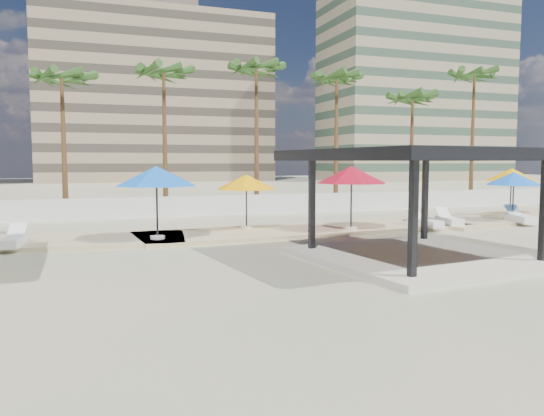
{
  "coord_description": "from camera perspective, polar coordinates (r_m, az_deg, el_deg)",
  "views": [
    {
      "loc": [
        -7.94,
        -15.49,
        3.25
      ],
      "look_at": [
        -0.83,
        4.52,
        1.4
      ],
      "focal_mm": 35.0,
      "sensor_mm": 36.0,
      "label": 1
    }
  ],
  "objects": [
    {
      "name": "palm_g",
      "position": [
        40.99,
        14.89,
        10.92
      ],
      "size": [
        3.0,
        3.0,
        8.74
      ],
      "color": "brown",
      "rests_on": "ground"
    },
    {
      "name": "umbrella_d",
      "position": [
        30.69,
        24.58,
        2.89
      ],
      "size": [
        3.35,
        3.35,
        2.55
      ],
      "rotation": [
        0.0,
        0.0,
        -0.19
      ],
      "color": "beige",
      "rests_on": "promenade"
    },
    {
      "name": "boundary_wall",
      "position": [
        32.58,
        -5.38,
        0.3
      ],
      "size": [
        56.0,
        0.3,
        1.2
      ],
      "primitive_type": "cube",
      "color": "silver",
      "rests_on": "ground"
    },
    {
      "name": "palm_f",
      "position": [
        38.46,
        6.98,
        13.13
      ],
      "size": [
        3.0,
        3.0,
        9.93
      ],
      "color": "brown",
      "rests_on": "ground"
    },
    {
      "name": "umbrella_c",
      "position": [
        24.14,
        8.55,
        3.54
      ],
      "size": [
        3.83,
        3.83,
        2.89
      ],
      "rotation": [
        0.0,
        0.0,
        -0.2
      ],
      "color": "beige",
      "rests_on": "promenade"
    },
    {
      "name": "lounger_c",
      "position": [
        26.43,
        16.05,
        -1.47
      ],
      "size": [
        0.83,
        2.12,
        0.79
      ],
      "rotation": [
        0.0,
        0.0,
        1.64
      ],
      "color": "white",
      "rests_on": "promenade"
    },
    {
      "name": "umbrella_e",
      "position": [
        34.27,
        24.37,
        3.28
      ],
      "size": [
        4.0,
        4.0,
        2.7
      ],
      "rotation": [
        0.0,
        0.0,
        0.42
      ],
      "color": "beige",
      "rests_on": "promenade"
    },
    {
      "name": "palm_h",
      "position": [
        45.31,
        20.93,
        12.68
      ],
      "size": [
        3.0,
        3.0,
        10.84
      ],
      "color": "brown",
      "rests_on": "ground"
    },
    {
      "name": "lounger_d",
      "position": [
        30.19,
        25.09,
        -0.95
      ],
      "size": [
        1.24,
        2.26,
        0.81
      ],
      "rotation": [
        0.0,
        0.0,
        1.3
      ],
      "color": "white",
      "rests_on": "promenade"
    },
    {
      "name": "promenade",
      "position": [
        25.4,
        3.65,
        -2.24
      ],
      "size": [
        44.45,
        7.97,
        0.24
      ],
      "color": "#C6B284",
      "rests_on": "ground"
    },
    {
      "name": "palm_d",
      "position": [
        35.14,
        -11.57,
        13.52
      ],
      "size": [
        3.0,
        3.0,
        9.72
      ],
      "color": "brown",
      "rests_on": "ground"
    },
    {
      "name": "palm_e",
      "position": [
        36.07,
        -1.69,
        14.15
      ],
      "size": [
        3.0,
        3.0,
        10.22
      ],
      "color": "brown",
      "rests_on": "ground"
    },
    {
      "name": "building_east",
      "position": [
        99.83,
        15.15,
        12.89
      ],
      "size": [
        32.0,
        15.0,
        36.4
      ],
      "color": "gray",
      "rests_on": "ground"
    },
    {
      "name": "umbrella_f",
      "position": [
        21.47,
        -12.33,
        3.35
      ],
      "size": [
        3.77,
        3.77,
        2.91
      ],
      "rotation": [
        0.0,
        0.0,
        0.17
      ],
      "color": "beige",
      "rests_on": "promenade"
    },
    {
      "name": "ground",
      "position": [
        17.71,
        7.49,
        -5.64
      ],
      "size": [
        200.0,
        200.0,
        0.0
      ],
      "primitive_type": "plane",
      "color": "#CEB688",
      "rests_on": "ground"
    },
    {
      "name": "lounger_b",
      "position": [
        27.78,
        18.48,
        -1.24
      ],
      "size": [
        1.05,
        2.11,
        0.76
      ],
      "rotation": [
        0.0,
        0.0,
        1.36
      ],
      "color": "white",
      "rests_on": "promenade"
    },
    {
      "name": "building_mid",
      "position": [
        94.89,
        -12.45,
        11.54
      ],
      "size": [
        38.0,
        16.0,
        30.4
      ],
      "color": "#847259",
      "rests_on": "ground"
    },
    {
      "name": "lounger_a",
      "position": [
        21.68,
        -26.06,
        -3.2
      ],
      "size": [
        0.84,
        2.01,
        0.74
      ],
      "rotation": [
        0.0,
        0.0,
        1.47
      ],
      "color": "white",
      "rests_on": "promenade"
    },
    {
      "name": "palm_c",
      "position": [
        33.91,
        -21.69,
        12.35
      ],
      "size": [
        3.0,
        3.0,
        8.95
      ],
      "color": "brown",
      "rests_on": "ground"
    },
    {
      "name": "umbrella_b",
      "position": [
        24.36,
        -2.78,
        2.79
      ],
      "size": [
        3.62,
        3.62,
        2.49
      ],
      "rotation": [
        0.0,
        0.0,
        0.37
      ],
      "color": "beige",
      "rests_on": "promenade"
    },
    {
      "name": "pavilion_central",
      "position": [
        18.09,
        15.68,
        1.39
      ],
      "size": [
        8.02,
        8.02,
        3.65
      ],
      "rotation": [
        0.0,
        0.0,
        0.12
      ],
      "color": "beige",
      "rests_on": "ground"
    }
  ]
}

